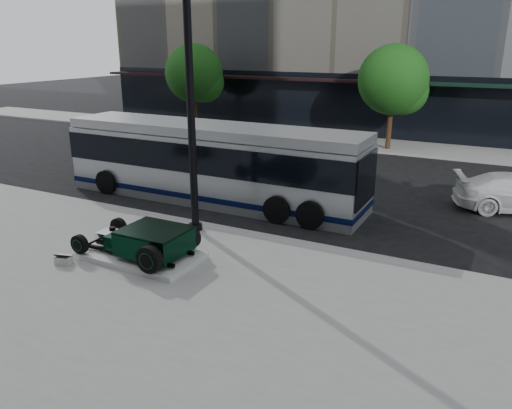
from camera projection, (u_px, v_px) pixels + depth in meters
The scene contains 9 objects.
ground at pixel (273, 215), 17.77m from camera, with size 120.00×120.00×0.00m, color black.
sidewalk_near at pixel (20, 384), 8.88m from camera, with size 70.00×17.00×0.12m, color gray.
sidewalk_far at pixel (374, 145), 29.58m from camera, with size 70.00×4.00×0.12m, color gray.
street_trees at pixel (396, 83), 27.14m from camera, with size 29.80×3.80×5.70m.
display_plinth at pixel (140, 255), 13.92m from camera, with size 3.40×1.80×0.15m, color silver.
hot_rod at pixel (148, 241), 13.62m from camera, with size 3.22×2.00×0.81m.
info_plaque at pixel (64, 259), 13.54m from camera, with size 0.47×0.40×0.31m.
lamppost at pixel (191, 117), 14.93m from camera, with size 0.43×0.43×7.83m.
transit_bus at pixel (212, 162), 19.10m from camera, with size 12.12×2.88×2.92m.
Camera 1 is at (7.15, -15.19, 5.86)m, focal length 35.00 mm.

